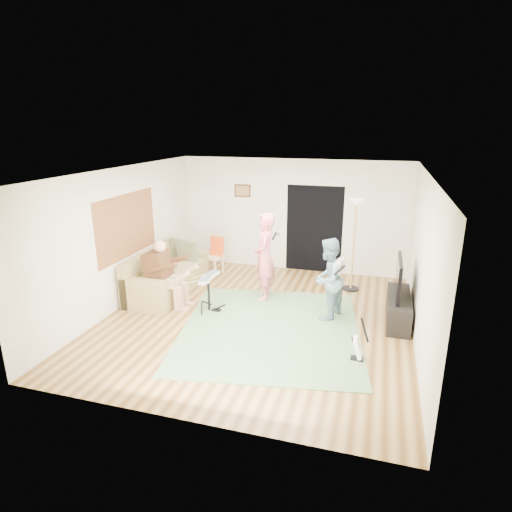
% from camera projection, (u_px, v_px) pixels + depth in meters
% --- Properties ---
extents(floor, '(6.00, 6.00, 0.00)m').
position_uv_depth(floor, '(257.00, 319.00, 7.97)').
color(floor, brown).
rests_on(floor, ground).
extents(walls, '(5.50, 6.00, 2.70)m').
position_uv_depth(walls, '(257.00, 249.00, 7.57)').
color(walls, silver).
rests_on(walls, floor).
extents(ceiling, '(6.00, 6.00, 0.00)m').
position_uv_depth(ceiling, '(258.00, 172.00, 7.17)').
color(ceiling, white).
rests_on(ceiling, walls).
extents(window_blinds, '(0.00, 2.05, 2.05)m').
position_uv_depth(window_blinds, '(127.00, 226.00, 8.44)').
color(window_blinds, '#99592F').
rests_on(window_blinds, walls).
extents(doorway, '(2.10, 0.00, 2.10)m').
position_uv_depth(doorway, '(314.00, 229.00, 10.25)').
color(doorway, black).
rests_on(doorway, walls).
extents(picture_frame, '(0.42, 0.03, 0.32)m').
position_uv_depth(picture_frame, '(243.00, 191.00, 10.49)').
color(picture_frame, '#3F2314').
rests_on(picture_frame, walls).
extents(area_rug, '(3.61, 3.95, 0.02)m').
position_uv_depth(area_rug, '(270.00, 328.00, 7.57)').
color(area_rug, '#5A7D4C').
rests_on(area_rug, floor).
extents(sofa, '(0.93, 2.26, 0.92)m').
position_uv_depth(sofa, '(164.00, 278.00, 9.18)').
color(sofa, '#9D874E').
rests_on(sofa, floor).
extents(drummer, '(0.87, 0.49, 1.33)m').
position_uv_depth(drummer, '(167.00, 281.00, 8.40)').
color(drummer, '#512E16').
rests_on(drummer, sofa).
extents(drum_kit, '(0.40, 0.72, 0.74)m').
position_uv_depth(drum_kit, '(209.00, 295.00, 8.22)').
color(drum_kit, black).
rests_on(drum_kit, floor).
extents(singer, '(0.56, 0.73, 1.80)m').
position_uv_depth(singer, '(265.00, 257.00, 8.66)').
color(singer, '#F06877').
rests_on(singer, floor).
extents(microphone, '(0.06, 0.06, 0.24)m').
position_uv_depth(microphone, '(274.00, 236.00, 8.47)').
color(microphone, black).
rests_on(microphone, singer).
extents(guitarist, '(0.79, 0.89, 1.53)m').
position_uv_depth(guitarist, '(328.00, 279.00, 7.79)').
color(guitarist, '#698A9A').
rests_on(guitarist, floor).
extents(guitar_held, '(0.25, 0.61, 0.26)m').
position_uv_depth(guitar_held, '(340.00, 266.00, 7.66)').
color(guitar_held, white).
rests_on(guitar_held, guitarist).
extents(guitar_spare, '(0.26, 0.23, 0.71)m').
position_uv_depth(guitar_spare, '(358.00, 348.00, 6.53)').
color(guitar_spare, black).
rests_on(guitar_spare, floor).
extents(torchiere_lamp, '(0.36, 0.36, 2.00)m').
position_uv_depth(torchiere_lamp, '(355.00, 229.00, 8.97)').
color(torchiere_lamp, black).
rests_on(torchiere_lamp, floor).
extents(dining_chair, '(0.46, 0.48, 0.88)m').
position_uv_depth(dining_chair, '(214.00, 260.00, 10.33)').
color(dining_chair, beige).
rests_on(dining_chair, floor).
extents(tv_cabinet, '(0.40, 1.40, 0.50)m').
position_uv_depth(tv_cabinet, '(398.00, 309.00, 7.80)').
color(tv_cabinet, black).
rests_on(tv_cabinet, floor).
extents(television, '(0.06, 1.08, 0.69)m').
position_uv_depth(television, '(399.00, 278.00, 7.63)').
color(television, black).
rests_on(television, tv_cabinet).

